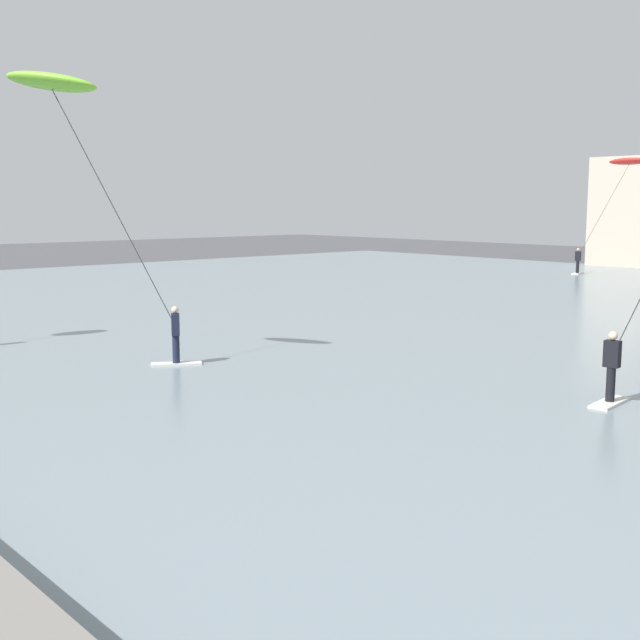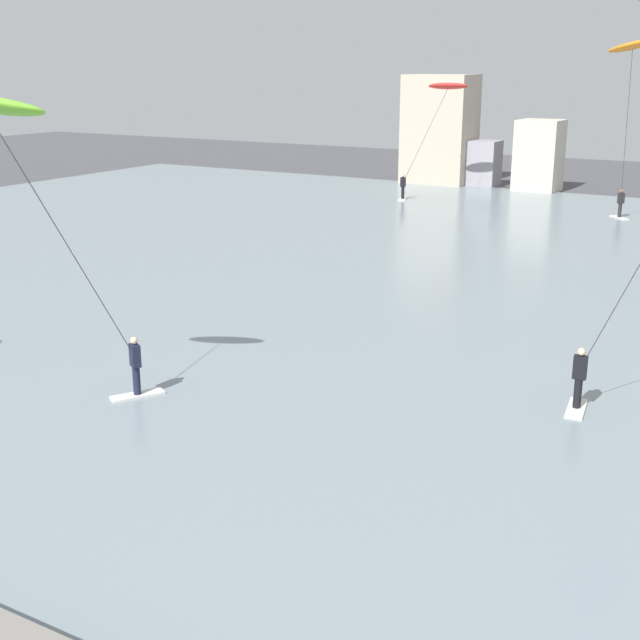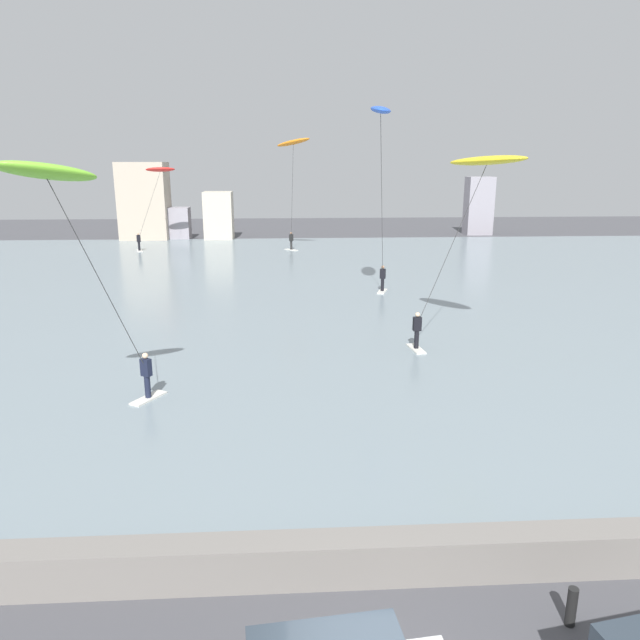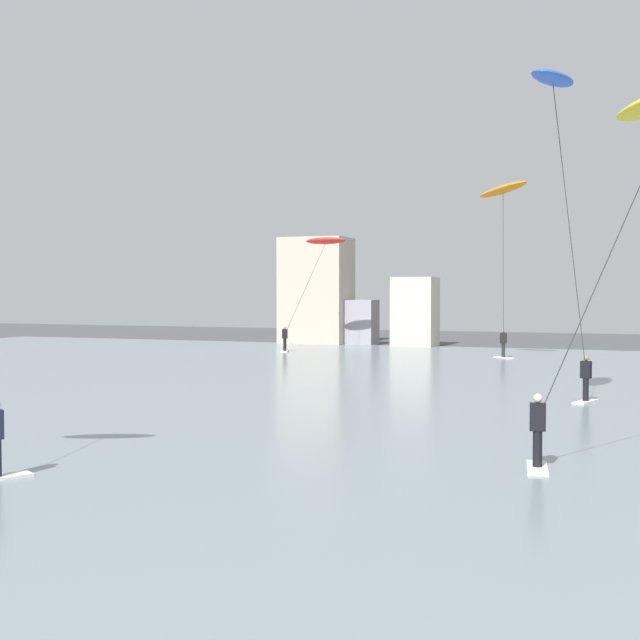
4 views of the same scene
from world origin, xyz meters
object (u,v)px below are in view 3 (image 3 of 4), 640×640
kitesurfer_red (157,179)px  kitesurfer_lime (62,205)px  kitesurfer_orange (293,154)px  bollard_post (572,607)px  kitesurfer_blue (381,127)px  kitesurfer_yellow (482,174)px

kitesurfer_red → kitesurfer_lime: bearing=-82.1°
kitesurfer_orange → kitesurfer_lime: kitesurfer_orange is taller
bollard_post → kitesurfer_orange: kitesurfer_orange is taller
kitesurfer_orange → kitesurfer_blue: 19.74m
bollard_post → kitesurfer_orange: bearing=95.5°
kitesurfer_lime → kitesurfer_blue: bearing=54.5°
bollard_post → kitesurfer_lime: bearing=142.6°
kitesurfer_red → kitesurfer_blue: bearing=-54.7°
kitesurfer_blue → kitesurfer_yellow: bearing=-70.8°
kitesurfer_yellow → kitesurfer_orange: 28.45m
kitesurfer_orange → kitesurfer_red: kitesurfer_orange is taller
kitesurfer_yellow → kitesurfer_blue: size_ratio=0.75×
kitesurfer_yellow → kitesurfer_orange: (-7.27, 27.48, 1.15)m
bollard_post → kitesurfer_red: 50.94m
kitesurfer_orange → kitesurfer_red: size_ratio=1.33×
bollard_post → kitesurfer_blue: 25.92m
kitesurfer_orange → kitesurfer_lime: (-6.87, -34.99, -1.81)m
bollard_post → kitesurfer_blue: size_ratio=0.07×
kitesurfer_orange → bollard_post: bearing=-84.5°
bollard_post → kitesurfer_lime: 15.27m
bollard_post → kitesurfer_orange: 44.38m
kitesurfer_red → kitesurfer_blue: (16.72, -23.62, 3.31)m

